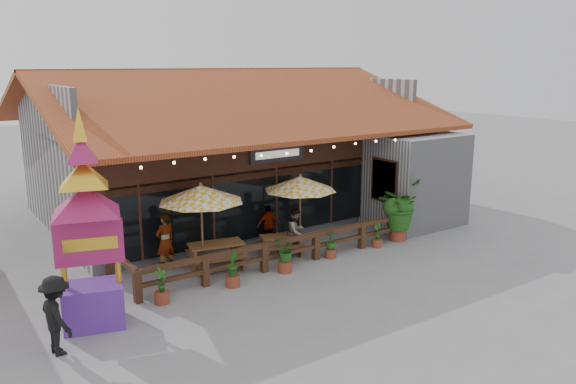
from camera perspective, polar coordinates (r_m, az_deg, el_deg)
ground at (r=19.23m, az=3.13°, el=-6.14°), size 100.00×100.00×0.00m
restaurant_building at (r=24.21m, az=-5.90°, el=3.20°), size 15.50×14.73×6.09m
patio_railing at (r=17.60m, az=-2.17°, el=-5.84°), size 10.00×2.60×0.92m
umbrella_left at (r=17.08m, az=-8.84°, el=-0.20°), size 2.79×2.79×2.80m
umbrella_right at (r=18.95m, az=1.25°, el=0.85°), size 2.64×2.64×2.65m
picnic_table_left at (r=17.78m, az=-7.30°, el=-5.98°), size 1.94×1.76×0.81m
picnic_table_right at (r=18.88m, az=-0.72°, el=-5.05°), size 1.67×1.55×0.66m
thai_sign_tower at (r=13.95m, az=-19.84°, el=-1.32°), size 2.63×2.63×5.74m
tropical_plant at (r=20.55m, az=11.19°, el=-1.43°), size 2.10×2.04×2.21m
diner_a at (r=17.75m, az=-12.35°, el=-4.93°), size 0.77×0.61×1.85m
diner_b at (r=18.80m, az=0.84°, el=-4.04°), size 0.94×0.85×1.58m
diner_c at (r=19.73m, az=-1.97°, el=-3.41°), size 0.91×0.56×1.45m
pedestrian at (r=13.54m, az=-22.46°, el=-11.51°), size 0.86×1.26×1.80m
planter_a at (r=15.55m, az=-12.73°, el=-9.54°), size 0.41×0.41×1.00m
planter_b at (r=16.31m, az=-5.66°, el=-8.01°), size 0.47×0.49×1.03m
planter_c at (r=17.25m, az=-0.31°, el=-6.29°), size 0.70×0.63×1.06m
planter_d at (r=18.60m, az=4.37°, el=-5.41°), size 0.48×0.48×0.90m
planter_e at (r=19.87m, az=9.03°, el=-4.55°), size 0.35×0.35×0.86m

